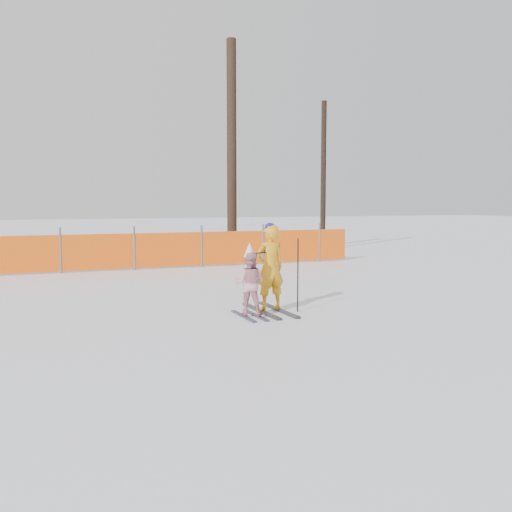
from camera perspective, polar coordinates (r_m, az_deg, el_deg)
The scene contains 6 objects.
ground at distance 9.56m, azimuth 1.16°, elevation -6.24°, with size 120.00×120.00×0.00m, color white.
adult at distance 10.02m, azimuth 1.40°, elevation -1.21°, with size 0.57×1.57×1.57m.
child at distance 9.59m, azimuth -0.65°, elevation -2.72°, with size 0.66×1.02×1.26m.
ski_poles at distance 9.98m, azimuth 3.47°, elevation -1.49°, with size 0.86×0.18×1.30m.
safety_fence at distance 16.40m, azimuth -17.42°, elevation 0.35°, with size 16.99×0.06×1.25m.
tree_trunks at distance 20.75m, azimuth 0.15°, elevation 9.84°, with size 4.90×2.10×7.44m.
Camera 1 is at (-3.78, -8.57, 1.93)m, focal length 40.00 mm.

